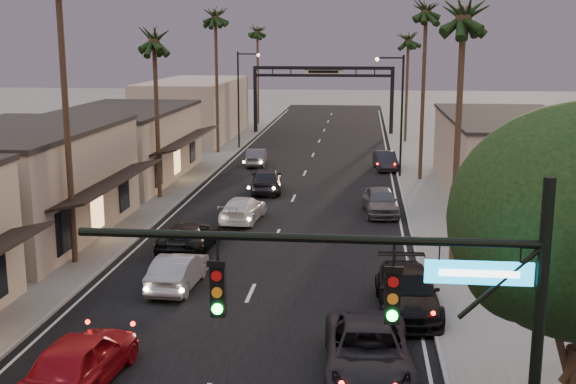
% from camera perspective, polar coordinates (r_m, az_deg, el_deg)
% --- Properties ---
extents(ground, '(200.00, 200.00, 0.00)m').
position_cam_1_polar(ground, '(49.71, 0.77, 0.24)').
color(ground, slate).
rests_on(ground, ground).
extents(road, '(14.00, 120.00, 0.02)m').
position_cam_1_polar(road, '(54.60, 1.25, 1.31)').
color(road, black).
rests_on(road, ground).
extents(sidewalk_left, '(5.00, 92.00, 0.12)m').
position_cam_1_polar(sidewalk_left, '(62.86, -6.88, 2.69)').
color(sidewalk_left, slate).
rests_on(sidewalk_left, ground).
extents(sidewalk_right, '(5.00, 92.00, 0.12)m').
position_cam_1_polar(sidewalk_right, '(61.52, 10.66, 2.37)').
color(sidewalk_right, slate).
rests_on(sidewalk_right, ground).
extents(storefront_mid, '(8.00, 14.00, 5.50)m').
position_cam_1_polar(storefront_mid, '(39.32, -20.42, 0.43)').
color(storefront_mid, '#A39682').
rests_on(storefront_mid, ground).
extents(storefront_far, '(8.00, 16.00, 5.00)m').
position_cam_1_polar(storefront_far, '(53.93, -12.94, 3.56)').
color(storefront_far, '#BDAC90').
rests_on(storefront_far, ground).
extents(storefront_dist, '(8.00, 20.00, 6.00)m').
position_cam_1_polar(storefront_dist, '(75.85, -7.36, 6.50)').
color(storefront_dist, '#A39682').
rests_on(storefront_dist, ground).
extents(building_right, '(8.00, 18.00, 5.00)m').
position_cam_1_polar(building_right, '(50.00, 16.99, 2.70)').
color(building_right, '#A39682').
rests_on(building_right, ground).
extents(traffic_signal, '(8.51, 0.22, 7.80)m').
position_cam_1_polar(traffic_signal, '(13.51, 11.16, -10.07)').
color(traffic_signal, black).
rests_on(traffic_signal, ground).
extents(arch, '(15.20, 0.40, 7.27)m').
position_cam_1_polar(arch, '(78.73, 2.80, 8.63)').
color(arch, black).
rests_on(arch, ground).
extents(streetlight_right, '(2.13, 0.30, 9.00)m').
position_cam_1_polar(streetlight_right, '(53.75, 8.70, 6.74)').
color(streetlight_right, black).
rests_on(streetlight_right, ground).
extents(streetlight_left, '(2.13, 0.30, 9.00)m').
position_cam_1_polar(streetlight_left, '(67.61, -3.71, 7.89)').
color(streetlight_left, black).
rests_on(streetlight_left, ground).
extents(palm_lc, '(3.20, 3.20, 12.20)m').
position_cam_1_polar(palm_lc, '(46.34, -10.56, 12.23)').
color(palm_lc, '#38281C').
rests_on(palm_lc, ground).
extents(palm_ld, '(3.20, 3.20, 14.20)m').
position_cam_1_polar(palm_ld, '(64.84, -5.76, 13.95)').
color(palm_ld, '#38281C').
rests_on(palm_ld, ground).
extents(palm_ra, '(3.20, 3.20, 13.20)m').
position_cam_1_polar(palm_ra, '(32.78, 13.74, 13.99)').
color(palm_ra, '#38281C').
rests_on(palm_ra, ground).
extents(palm_rb, '(3.20, 3.20, 14.20)m').
position_cam_1_polar(palm_rb, '(52.70, 10.88, 14.28)').
color(palm_rb, '#38281C').
rests_on(palm_rb, ground).
extents(palm_rc, '(3.20, 3.20, 12.20)m').
position_cam_1_polar(palm_rc, '(72.60, 9.51, 12.10)').
color(palm_rc, '#38281C').
rests_on(palm_rc, ground).
extents(palm_far, '(3.20, 3.20, 13.20)m').
position_cam_1_polar(palm_far, '(87.42, -2.44, 12.84)').
color(palm_far, '#38281C').
rests_on(palm_far, ground).
extents(oncoming_red, '(2.38, 5.07, 1.68)m').
position_cam_1_polar(oncoming_red, '(22.74, -16.04, -12.57)').
color(oncoming_red, maroon).
rests_on(oncoming_red, ground).
extents(oncoming_pickup, '(2.45, 5.02, 1.38)m').
position_cam_1_polar(oncoming_pickup, '(35.66, -7.79, -3.45)').
color(oncoming_pickup, black).
rests_on(oncoming_pickup, ground).
extents(oncoming_silver, '(1.72, 4.45, 1.45)m').
position_cam_1_polar(oncoming_silver, '(30.35, -8.67, -6.17)').
color(oncoming_silver, gray).
rests_on(oncoming_silver, ground).
extents(oncoming_white, '(2.35, 4.93, 1.39)m').
position_cam_1_polar(oncoming_white, '(40.92, -3.58, -1.35)').
color(oncoming_white, silver).
rests_on(oncoming_white, ground).
extents(oncoming_dgrey, '(2.56, 5.15, 1.69)m').
position_cam_1_polar(oncoming_dgrey, '(48.67, -1.72, 1.00)').
color(oncoming_dgrey, black).
rests_on(oncoming_dgrey, ground).
extents(oncoming_grey_far, '(1.82, 4.36, 1.40)m').
position_cam_1_polar(oncoming_grey_far, '(58.89, -2.53, 2.77)').
color(oncoming_grey_far, '#4A494E').
rests_on(oncoming_grey_far, ground).
extents(curbside_near, '(2.88, 5.82, 1.59)m').
position_cam_1_polar(curbside_near, '(22.61, 6.32, -12.42)').
color(curbside_near, black).
rests_on(curbside_near, ground).
extents(curbside_black, '(2.49, 5.62, 1.60)m').
position_cam_1_polar(curbside_black, '(27.76, 9.42, -7.77)').
color(curbside_black, black).
rests_on(curbside_black, ground).
extents(curbside_grey, '(2.31, 4.81, 1.59)m').
position_cam_1_polar(curbside_grey, '(42.69, 7.32, -0.72)').
color(curbside_grey, '#4F4F54').
rests_on(curbside_grey, ground).
extents(curbside_far, '(2.02, 4.54, 1.45)m').
position_cam_1_polar(curbside_far, '(57.52, 7.70, 2.48)').
color(curbside_far, black).
rests_on(curbside_far, ground).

